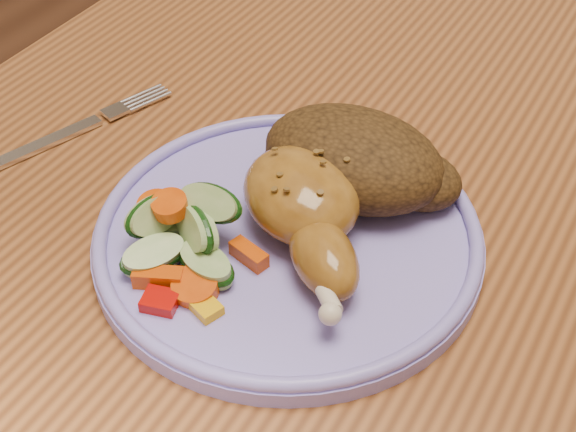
{
  "coord_description": "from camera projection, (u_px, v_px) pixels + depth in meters",
  "views": [
    {
      "loc": [
        0.09,
        -0.48,
        1.14
      ],
      "look_at": [
        -0.11,
        -0.14,
        0.78
      ],
      "focal_mm": 50.0,
      "sensor_mm": 36.0,
      "label": 1
    }
  ],
  "objects": [
    {
      "name": "dining_table",
      "position": [
        485.0,
        261.0,
        0.66
      ],
      "size": [
        0.9,
        1.4,
        0.75
      ],
      "color": "brown",
      "rests_on": "ground"
    },
    {
      "name": "plate",
      "position": [
        288.0,
        238.0,
        0.55
      ],
      "size": [
        0.27,
        0.27,
        0.01
      ],
      "primitive_type": "cylinder",
      "color": "#877ADC",
      "rests_on": "dining_table"
    },
    {
      "name": "plate_rim",
      "position": [
        288.0,
        227.0,
        0.54
      ],
      "size": [
        0.26,
        0.26,
        0.01
      ],
      "primitive_type": "torus",
      "color": "#877ADC",
      "rests_on": "plate"
    },
    {
      "name": "chicken_leg",
      "position": [
        306.0,
        209.0,
        0.53
      ],
      "size": [
        0.14,
        0.14,
        0.05
      ],
      "color": "#915F1E",
      "rests_on": "plate"
    },
    {
      "name": "rice_pilaf",
      "position": [
        357.0,
        161.0,
        0.57
      ],
      "size": [
        0.14,
        0.1,
        0.06
      ],
      "color": "#3F280F",
      "rests_on": "plate"
    },
    {
      "name": "vegetable_pile",
      "position": [
        182.0,
        236.0,
        0.52
      ],
      "size": [
        0.11,
        0.1,
        0.05
      ],
      "color": "#A50A05",
      "rests_on": "plate"
    },
    {
      "name": "fork",
      "position": [
        68.0,
        133.0,
        0.64
      ],
      "size": [
        0.06,
        0.15,
        0.0
      ],
      "color": "silver",
      "rests_on": "dining_table"
    }
  ]
}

